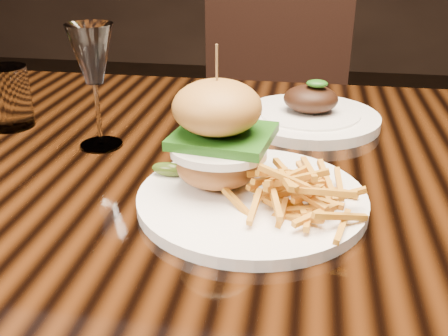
% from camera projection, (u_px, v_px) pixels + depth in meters
% --- Properties ---
extents(dining_table, '(1.60, 0.90, 0.75)m').
position_uv_depth(dining_table, '(251.00, 213.00, 0.79)').
color(dining_table, black).
rests_on(dining_table, ground).
extents(burger_plate, '(0.28, 0.28, 0.19)m').
position_uv_depth(burger_plate, '(245.00, 167.00, 0.64)').
color(burger_plate, white).
rests_on(burger_plate, dining_table).
extents(ramekin, '(0.08, 0.08, 0.03)m').
position_uv_depth(ramekin, '(215.00, 164.00, 0.72)').
color(ramekin, white).
rests_on(ramekin, dining_table).
extents(wine_glass, '(0.07, 0.07, 0.19)m').
position_uv_depth(wine_glass, '(92.00, 59.00, 0.77)').
color(wine_glass, white).
rests_on(wine_glass, dining_table).
extents(water_tumbler, '(0.08, 0.08, 0.10)m').
position_uv_depth(water_tumbler, '(7.00, 97.00, 0.88)').
color(water_tumbler, white).
rests_on(water_tumbler, dining_table).
extents(far_dish, '(0.24, 0.24, 0.08)m').
position_uv_depth(far_dish, '(310.00, 115.00, 0.91)').
color(far_dish, white).
rests_on(far_dish, dining_table).
extents(chair_far, '(0.47, 0.48, 0.95)m').
position_uv_depth(chair_far, '(273.00, 109.00, 1.64)').
color(chair_far, black).
rests_on(chair_far, ground).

